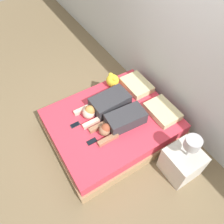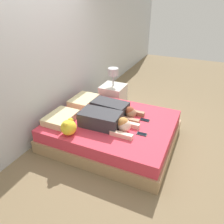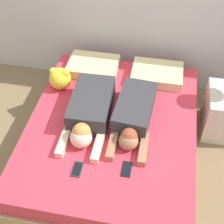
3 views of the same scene
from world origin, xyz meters
name	(u,v)px [view 1 (image 1 of 3)]	position (x,y,z in m)	size (l,w,h in m)	color
ground_plane	(112,131)	(0.00, 0.00, 0.00)	(12.00, 12.00, 0.00)	#7F6B4C
wall_back	(179,48)	(0.00, 1.15, 1.30)	(12.00, 0.06, 2.60)	silver
bed	(112,125)	(0.00, 0.00, 0.20)	(1.64, 2.00, 0.40)	tan
pillow_head_left	(137,85)	(-0.36, 0.74, 0.46)	(0.54, 0.40, 0.11)	beige
pillow_head_right	(163,111)	(0.36, 0.74, 0.46)	(0.54, 0.40, 0.11)	beige
person_left	(105,104)	(-0.22, 0.01, 0.51)	(0.39, 0.91, 0.23)	#333338
person_right	(121,121)	(0.19, 0.04, 0.50)	(0.36, 0.88, 0.21)	#333338
cell_phone_left	(75,125)	(-0.19, -0.57, 0.41)	(0.08, 0.15, 0.01)	#2D2D33
cell_phone_right	(92,141)	(0.22, -0.49, 0.41)	(0.08, 0.15, 0.01)	black
plush_toy	(113,80)	(-0.63, 0.40, 0.52)	(0.23, 0.23, 0.24)	yellow
nightstand	(182,161)	(1.14, 0.49, 0.28)	(0.48, 0.48, 0.88)	beige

